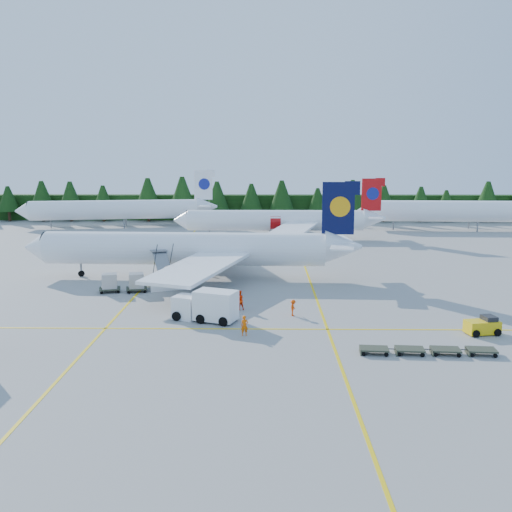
{
  "coord_description": "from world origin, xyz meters",
  "views": [
    {
      "loc": [
        0.3,
        -55.18,
        15.38
      ],
      "look_at": [
        -0.67,
        11.87,
        3.5
      ],
      "focal_mm": 40.0,
      "sensor_mm": 36.0,
      "label": 1
    }
  ],
  "objects_px": {
    "airliner_navy": "(179,249)",
    "airstairs": "(167,281)",
    "service_truck": "(205,305)",
    "airliner_red": "(272,221)",
    "baggage_tug": "(483,326)"
  },
  "relations": [
    {
      "from": "airliner_red",
      "to": "service_truck",
      "type": "relative_size",
      "value": 5.92
    },
    {
      "from": "airliner_navy",
      "to": "service_truck",
      "type": "xyz_separation_m",
      "value": [
        5.25,
        -19.09,
        -2.2
      ]
    },
    {
      "from": "airliner_navy",
      "to": "airliner_red",
      "type": "distance_m",
      "value": 36.66
    },
    {
      "from": "airliner_navy",
      "to": "baggage_tug",
      "type": "distance_m",
      "value": 37.76
    },
    {
      "from": "airliner_red",
      "to": "service_truck",
      "type": "xyz_separation_m",
      "value": [
        -6.99,
        -53.64,
        -1.91
      ]
    },
    {
      "from": "airliner_navy",
      "to": "airstairs",
      "type": "height_order",
      "value": "airliner_navy"
    },
    {
      "from": "airliner_red",
      "to": "baggage_tug",
      "type": "height_order",
      "value": "airliner_red"
    },
    {
      "from": "baggage_tug",
      "to": "airliner_navy",
      "type": "bearing_deg",
      "value": 131.62
    },
    {
      "from": "airstairs",
      "to": "airliner_navy",
      "type": "bearing_deg",
      "value": 61.04
    },
    {
      "from": "airliner_red",
      "to": "airstairs",
      "type": "relative_size",
      "value": 5.67
    },
    {
      "from": "airliner_red",
      "to": "baggage_tug",
      "type": "xyz_separation_m",
      "value": [
        17.65,
        -57.44,
        -2.62
      ]
    },
    {
      "from": "airliner_red",
      "to": "service_truck",
      "type": "distance_m",
      "value": 54.12
    },
    {
      "from": "service_truck",
      "to": "baggage_tug",
      "type": "distance_m",
      "value": 24.94
    },
    {
      "from": "airliner_red",
      "to": "baggage_tug",
      "type": "bearing_deg",
      "value": -72.95
    },
    {
      "from": "service_truck",
      "to": "baggage_tug",
      "type": "xyz_separation_m",
      "value": [
        24.64,
        -3.81,
        -0.72
      ]
    }
  ]
}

